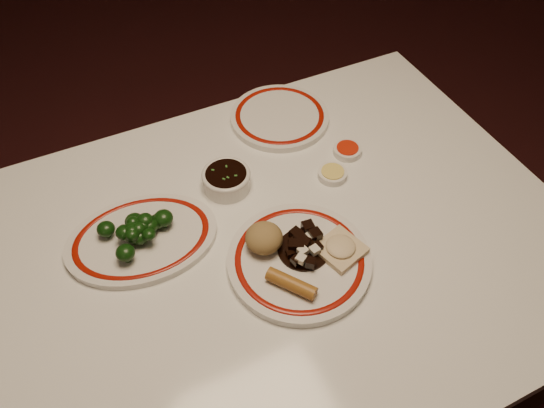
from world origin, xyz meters
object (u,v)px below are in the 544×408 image
at_px(dining_table, 274,268).
at_px(stirfry_heap, 304,244).
at_px(fried_wonton, 340,248).
at_px(broccoli_plate, 142,238).
at_px(soy_bowl, 227,180).
at_px(spring_roll, 291,284).
at_px(broccoli_pile, 139,230).
at_px(main_plate, 299,261).
at_px(rice_mound, 264,238).

distance_m(dining_table, stirfry_heap, 0.14).
xyz_separation_m(fried_wonton, broccoli_plate, (-0.33, 0.20, -0.02)).
relative_size(broccoli_plate, soy_bowl, 3.16).
relative_size(spring_roll, broccoli_plate, 0.29).
distance_m(dining_table, broccoli_plate, 0.28).
height_order(fried_wonton, broccoli_plate, fried_wonton).
bearing_deg(soy_bowl, broccoli_pile, -162.68).
distance_m(dining_table, main_plate, 0.12).
height_order(dining_table, broccoli_pile, broccoli_pile).
relative_size(spring_roll, fried_wonton, 0.96).
bearing_deg(broccoli_plate, spring_roll, -47.67).
height_order(spring_roll, soy_bowl, spring_roll).
bearing_deg(rice_mound, stirfry_heap, -29.96).
distance_m(fried_wonton, broccoli_plate, 0.39).
xyz_separation_m(fried_wonton, soy_bowl, (-0.13, 0.27, -0.01)).
distance_m(spring_roll, fried_wonton, 0.13).
bearing_deg(soy_bowl, rice_mound, -90.12).
distance_m(broccoli_plate, soy_bowl, 0.22).
bearing_deg(fried_wonton, main_plate, 165.95).
xyz_separation_m(spring_roll, fried_wonton, (0.12, 0.03, -0.00)).
distance_m(spring_roll, broccoli_plate, 0.32).
bearing_deg(rice_mound, broccoli_plate, 148.45).
bearing_deg(fried_wonton, dining_table, 139.04).
relative_size(stirfry_heap, broccoli_pile, 0.71).
xyz_separation_m(fried_wonton, stirfry_heap, (-0.06, 0.04, 0.00)).
relative_size(rice_mound, fried_wonton, 0.73).
relative_size(main_plate, rice_mound, 4.02).
relative_size(spring_roll, soy_bowl, 0.93).
xyz_separation_m(stirfry_heap, broccoli_plate, (-0.27, 0.17, -0.02)).
relative_size(dining_table, rice_mound, 16.59).
xyz_separation_m(main_plate, rice_mound, (-0.05, 0.05, 0.03)).
bearing_deg(soy_bowl, main_plate, -79.01).
xyz_separation_m(main_plate, broccoli_plate, (-0.26, 0.18, -0.00)).
bearing_deg(spring_roll, broccoli_plate, 96.52).
distance_m(rice_mound, fried_wonton, 0.15).
relative_size(rice_mound, broccoli_plate, 0.22).
bearing_deg(fried_wonton, spring_roll, -165.49).
height_order(spring_roll, fried_wonton, spring_roll).
height_order(broccoli_plate, broccoli_pile, broccoli_pile).
relative_size(rice_mound, stirfry_heap, 0.70).
bearing_deg(dining_table, soy_bowl, 98.58).
bearing_deg(broccoli_pile, dining_table, -25.91).
distance_m(broccoli_plate, broccoli_pile, 0.03).
relative_size(spring_roll, broccoli_pile, 0.65).
bearing_deg(spring_roll, fried_wonton, -21.31).
distance_m(fried_wonton, soy_bowl, 0.29).
distance_m(dining_table, broccoli_pile, 0.29).
bearing_deg(broccoli_plate, main_plate, -35.47).
bearing_deg(stirfry_heap, soy_bowl, 106.16).
bearing_deg(stirfry_heap, spring_roll, -132.91).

